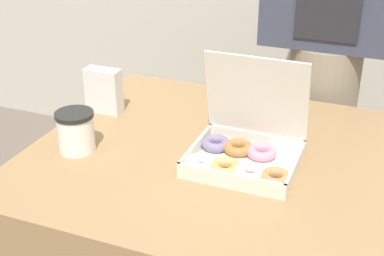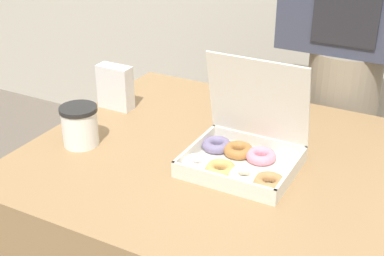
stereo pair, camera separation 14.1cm
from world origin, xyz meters
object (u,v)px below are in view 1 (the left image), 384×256
at_px(coffee_cup, 76,131).
at_px(person_customer, 329,33).
at_px(napkin_holder, 104,91).
at_px(donut_box, 243,149).

bearing_deg(coffee_cup, person_customer, 53.99).
bearing_deg(coffee_cup, napkin_holder, 102.95).
bearing_deg(coffee_cup, donut_box, 12.43).
bearing_deg(person_customer, coffee_cup, -126.01).
relative_size(napkin_holder, person_customer, 0.09).
relative_size(donut_box, person_customer, 0.19).
xyz_separation_m(coffee_cup, person_customer, (0.55, 0.75, 0.12)).
bearing_deg(napkin_holder, coffee_cup, -77.05).
bearing_deg(donut_box, coffee_cup, -167.57).
relative_size(donut_box, coffee_cup, 2.71).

